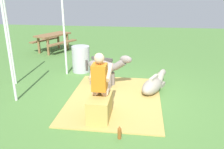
% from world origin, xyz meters
% --- Properties ---
extents(ground_plane, '(24.00, 24.00, 0.00)m').
position_xyz_m(ground_plane, '(0.00, 0.00, 0.00)').
color(ground_plane, '#4C7A38').
extents(hay_patch, '(2.87, 2.17, 0.02)m').
position_xyz_m(hay_patch, '(-0.03, 0.11, 0.01)').
color(hay_patch, tan).
rests_on(hay_patch, ground).
extents(hay_bale, '(0.70, 0.43, 0.48)m').
position_xyz_m(hay_bale, '(-0.98, 0.30, 0.24)').
color(hay_bale, tan).
rests_on(hay_bale, ground).
extents(person_seated, '(0.66, 0.41, 1.36)m').
position_xyz_m(person_seated, '(-0.81, 0.30, 0.75)').
color(person_seated, '#D8AD8C').
rests_on(person_seated, ground).
extents(pony_standing, '(0.59, 1.31, 0.93)m').
position_xyz_m(pony_standing, '(0.75, 0.47, 0.56)').
color(pony_standing, slate).
rests_on(pony_standing, ground).
extents(pony_lying, '(1.33, 0.79, 0.42)m').
position_xyz_m(pony_lying, '(0.54, -0.83, 0.19)').
color(pony_lying, gray).
rests_on(pony_lying, ground).
extents(soda_bottle, '(0.07, 0.07, 0.25)m').
position_xyz_m(soda_bottle, '(-1.61, -0.17, 0.12)').
color(soda_bottle, brown).
rests_on(soda_bottle, ground).
extents(water_barrel, '(0.56, 0.56, 0.83)m').
position_xyz_m(water_barrel, '(1.87, 1.43, 0.41)').
color(water_barrel, '#B2B2B7').
rests_on(water_barrel, ground).
extents(tent_pole_left, '(0.06, 0.06, 2.34)m').
position_xyz_m(tent_pole_left, '(-0.42, 2.42, 1.17)').
color(tent_pole_left, silver).
rests_on(tent_pole_left, ground).
extents(tent_pole_right, '(0.06, 0.06, 2.34)m').
position_xyz_m(tent_pole_right, '(1.56, 1.81, 1.17)').
color(tent_pole_right, silver).
rests_on(tent_pole_right, ground).
extents(tent_pole_mid, '(0.06, 0.06, 2.34)m').
position_xyz_m(tent_pole_mid, '(0.58, 2.98, 1.17)').
color(tent_pole_mid, silver).
rests_on(tent_pole_mid, ground).
extents(picnic_bench, '(1.92, 1.82, 0.75)m').
position_xyz_m(picnic_bench, '(4.28, 3.27, 0.58)').
color(picnic_bench, brown).
rests_on(picnic_bench, ground).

